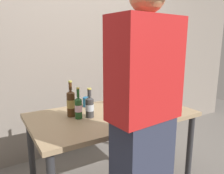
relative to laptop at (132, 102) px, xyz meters
The scene contains 8 objects.
desk 0.32m from the laptop, 165.81° to the right, with size 1.50×0.84×0.77m.
laptop is the anchor object (origin of this frame).
beer_bottle_brown 0.61m from the laptop, behind, with size 0.06×0.06×0.28m.
beer_bottle_green 0.52m from the laptop, behind, with size 0.07×0.07×0.27m.
beer_bottle_amber 0.65m from the laptop, behind, with size 0.07×0.07×0.33m.
person_figure 0.89m from the laptop, 121.53° to the right, with size 0.46×0.32×1.83m.
coffee_mug 0.46m from the laptop, 149.31° to the left, with size 0.12×0.08×0.10m.
back_wall 1.04m from the laptop, 107.78° to the left, with size 6.00×0.10×2.60m, color gray.
Camera 1 is at (-1.00, -1.68, 1.44)m, focal length 34.91 mm.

